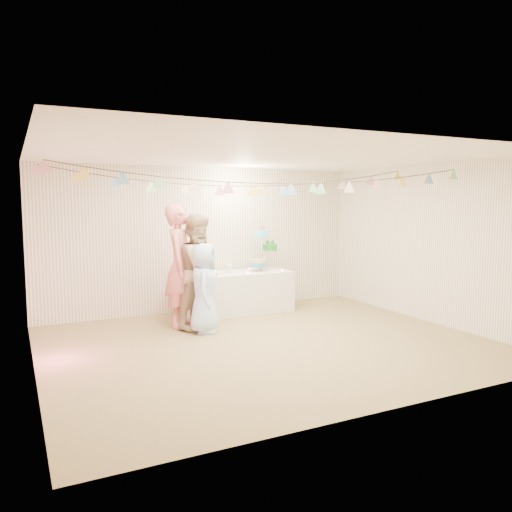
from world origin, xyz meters
name	(u,v)px	position (x,y,z in m)	size (l,w,h in m)	color
floor	(268,344)	(0.00, 0.00, 0.00)	(6.00, 6.00, 0.00)	olive
ceiling	(269,156)	(0.00, 0.00, 2.60)	(6.00, 6.00, 0.00)	white
back_wall	(205,239)	(0.00, 2.50, 1.30)	(6.00, 6.00, 0.00)	white
front_wall	(394,276)	(0.00, -2.50, 1.30)	(6.00, 6.00, 0.00)	white
left_wall	(30,263)	(-3.00, 0.00, 1.30)	(5.00, 5.00, 0.00)	white
right_wall	(430,243)	(3.00, 0.00, 1.30)	(5.00, 5.00, 0.00)	white
table	(238,292)	(0.43, 2.02, 0.36)	(1.94, 0.77, 0.73)	silver
cake_stand	(264,248)	(0.98, 2.07, 1.13)	(0.67, 0.40, 0.75)	silver
cake_bottom	(258,265)	(0.83, 2.01, 0.84)	(0.31, 0.31, 0.15)	#288ABC
cake_middle	(270,249)	(1.16, 2.16, 1.11)	(0.27, 0.27, 0.22)	#1B7E1E
cake_top_tier	(261,235)	(0.92, 2.04, 1.38)	(0.25, 0.25, 0.19)	#4DD0F2
platter	(209,273)	(-0.13, 1.97, 0.76)	(0.34, 0.34, 0.02)	white
posy	(229,267)	(0.29, 2.07, 0.83)	(0.13, 0.13, 0.15)	white
person_adult_a	(180,266)	(-0.79, 1.49, 0.98)	(0.71, 0.47, 1.95)	#DD7673
person_adult_b	(200,271)	(-0.54, 1.31, 0.90)	(0.87, 0.68, 1.79)	tan
person_child	(204,288)	(-0.59, 0.98, 0.68)	(0.67, 0.43, 1.36)	#B4D5FF
bunting_back	(236,178)	(0.00, 1.10, 2.35)	(5.60, 1.10, 0.40)	pink
bunting_front	(276,176)	(0.00, -0.20, 2.32)	(5.60, 0.90, 0.36)	#72A5E5
tealight_0	(198,275)	(-0.37, 1.87, 0.74)	(0.04, 0.04, 0.03)	#FFD88C
tealight_1	(215,271)	(0.08, 2.20, 0.74)	(0.04, 0.04, 0.03)	#FFD88C
tealight_2	(248,273)	(0.53, 1.80, 0.74)	(0.04, 0.04, 0.03)	#FFD88C
tealight_3	(250,269)	(0.78, 2.24, 0.74)	(0.04, 0.04, 0.03)	#FFD88C
tealight_4	(282,270)	(1.25, 1.84, 0.74)	(0.04, 0.04, 0.03)	#FFD88C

